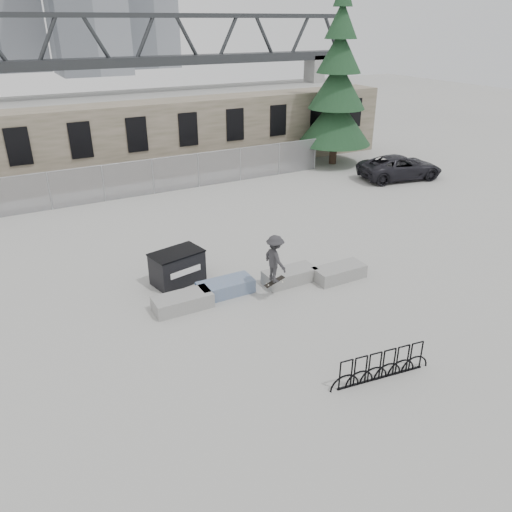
{
  "coord_description": "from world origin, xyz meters",
  "views": [
    {
      "loc": [
        -7.82,
        -14.18,
        8.97
      ],
      "look_at": [
        -0.15,
        0.04,
        1.3
      ],
      "focal_mm": 35.0,
      "sensor_mm": 36.0,
      "label": 1
    }
  ],
  "objects_px": {
    "planter_center_right": "(290,275)",
    "spruce_tree": "(337,93)",
    "planter_far_left": "(183,301)",
    "planter_center_left": "(226,287)",
    "suv": "(400,167)",
    "skateboarder": "(275,259)",
    "planter_offset": "(339,272)",
    "bike_rack": "(382,365)",
    "dumpster": "(177,267)"
  },
  "relations": [
    {
      "from": "planter_center_right",
      "to": "spruce_tree",
      "type": "xyz_separation_m",
      "value": [
        11.7,
        13.24,
        4.42
      ]
    },
    {
      "from": "planter_far_left",
      "to": "spruce_tree",
      "type": "height_order",
      "value": "spruce_tree"
    },
    {
      "from": "planter_center_left",
      "to": "spruce_tree",
      "type": "bearing_deg",
      "value": 42.24
    },
    {
      "from": "planter_center_left",
      "to": "suv",
      "type": "bearing_deg",
      "value": 26.92
    },
    {
      "from": "planter_center_left",
      "to": "spruce_tree",
      "type": "height_order",
      "value": "spruce_tree"
    },
    {
      "from": "planter_center_right",
      "to": "spruce_tree",
      "type": "height_order",
      "value": "spruce_tree"
    },
    {
      "from": "spruce_tree",
      "to": "skateboarder",
      "type": "relative_size",
      "value": 6.27
    },
    {
      "from": "planter_offset",
      "to": "skateboarder",
      "type": "bearing_deg",
      "value": -177.27
    },
    {
      "from": "planter_offset",
      "to": "suv",
      "type": "height_order",
      "value": "suv"
    },
    {
      "from": "planter_center_right",
      "to": "suv",
      "type": "relative_size",
      "value": 0.38
    },
    {
      "from": "bike_rack",
      "to": "spruce_tree",
      "type": "xyz_separation_m",
      "value": [
        12.47,
        19.21,
        4.25
      ]
    },
    {
      "from": "planter_offset",
      "to": "spruce_tree",
      "type": "xyz_separation_m",
      "value": [
        9.89,
        13.9,
        4.42
      ]
    },
    {
      "from": "planter_center_right",
      "to": "suv",
      "type": "bearing_deg",
      "value": 32.21
    },
    {
      "from": "bike_rack",
      "to": "skateboarder",
      "type": "bearing_deg",
      "value": 94.07
    },
    {
      "from": "planter_far_left",
      "to": "suv",
      "type": "bearing_deg",
      "value": 25.2
    },
    {
      "from": "bike_rack",
      "to": "skateboarder",
      "type": "xyz_separation_m",
      "value": [
        -0.37,
        5.17,
        1.13
      ]
    },
    {
      "from": "planter_offset",
      "to": "skateboarder",
      "type": "height_order",
      "value": "skateboarder"
    },
    {
      "from": "dumpster",
      "to": "spruce_tree",
      "type": "bearing_deg",
      "value": 23.9
    },
    {
      "from": "bike_rack",
      "to": "skateboarder",
      "type": "distance_m",
      "value": 5.3
    },
    {
      "from": "planter_center_left",
      "to": "skateboarder",
      "type": "bearing_deg",
      "value": -39.8
    },
    {
      "from": "bike_rack",
      "to": "suv",
      "type": "xyz_separation_m",
      "value": [
        13.95,
        14.28,
        0.29
      ]
    },
    {
      "from": "planter_center_left",
      "to": "bike_rack",
      "type": "xyz_separation_m",
      "value": [
        1.74,
        -6.31,
        0.16
      ]
    },
    {
      "from": "planter_far_left",
      "to": "suv",
      "type": "height_order",
      "value": "suv"
    },
    {
      "from": "planter_center_left",
      "to": "suv",
      "type": "height_order",
      "value": "suv"
    },
    {
      "from": "planter_far_left",
      "to": "planter_center_right",
      "type": "bearing_deg",
      "value": -1.46
    },
    {
      "from": "bike_rack",
      "to": "spruce_tree",
      "type": "distance_m",
      "value": 23.29
    },
    {
      "from": "planter_center_left",
      "to": "spruce_tree",
      "type": "distance_m",
      "value": 19.69
    },
    {
      "from": "planter_center_right",
      "to": "dumpster",
      "type": "xyz_separation_m",
      "value": [
        -3.7,
        2.0,
        0.35
      ]
    },
    {
      "from": "bike_rack",
      "to": "suv",
      "type": "bearing_deg",
      "value": 45.66
    },
    {
      "from": "planter_offset",
      "to": "dumpster",
      "type": "bearing_deg",
      "value": 154.19
    },
    {
      "from": "bike_rack",
      "to": "spruce_tree",
      "type": "bearing_deg",
      "value": 57.01
    },
    {
      "from": "planter_center_right",
      "to": "suv",
      "type": "xyz_separation_m",
      "value": [
        13.19,
        8.31,
        0.45
      ]
    },
    {
      "from": "dumpster",
      "to": "skateboarder",
      "type": "bearing_deg",
      "value": -59.76
    },
    {
      "from": "planter_far_left",
      "to": "planter_offset",
      "type": "xyz_separation_m",
      "value": [
        6.05,
        -0.77,
        0.0
      ]
    },
    {
      "from": "spruce_tree",
      "to": "suv",
      "type": "bearing_deg",
      "value": -73.3
    },
    {
      "from": "planter_center_right",
      "to": "skateboarder",
      "type": "relative_size",
      "value": 1.09
    },
    {
      "from": "planter_center_left",
      "to": "planter_offset",
      "type": "xyz_separation_m",
      "value": [
        4.31,
        -1.0,
        0.0
      ]
    },
    {
      "from": "dumpster",
      "to": "bike_rack",
      "type": "xyz_separation_m",
      "value": [
        2.93,
        -7.97,
        -0.19
      ]
    },
    {
      "from": "planter_offset",
      "to": "spruce_tree",
      "type": "relative_size",
      "value": 0.17
    },
    {
      "from": "planter_far_left",
      "to": "suv",
      "type": "relative_size",
      "value": 0.38
    },
    {
      "from": "dumpster",
      "to": "skateboarder",
      "type": "distance_m",
      "value": 3.91
    },
    {
      "from": "planter_far_left",
      "to": "skateboarder",
      "type": "bearing_deg",
      "value": -16.32
    },
    {
      "from": "planter_center_left",
      "to": "dumpster",
      "type": "relative_size",
      "value": 0.96
    },
    {
      "from": "spruce_tree",
      "to": "bike_rack",
      "type": "bearing_deg",
      "value": -122.99
    },
    {
      "from": "planter_center_right",
      "to": "planter_offset",
      "type": "bearing_deg",
      "value": -20.04
    },
    {
      "from": "spruce_tree",
      "to": "planter_center_right",
      "type": "bearing_deg",
      "value": -131.48
    },
    {
      "from": "spruce_tree",
      "to": "suv",
      "type": "xyz_separation_m",
      "value": [
        1.48,
        -4.93,
        -3.97
      ]
    },
    {
      "from": "planter_far_left",
      "to": "planter_center_right",
      "type": "relative_size",
      "value": 1.0
    },
    {
      "from": "dumpster",
      "to": "planter_center_right",
      "type": "bearing_deg",
      "value": -40.66
    },
    {
      "from": "dumpster",
      "to": "suv",
      "type": "distance_m",
      "value": 18.02
    }
  ]
}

